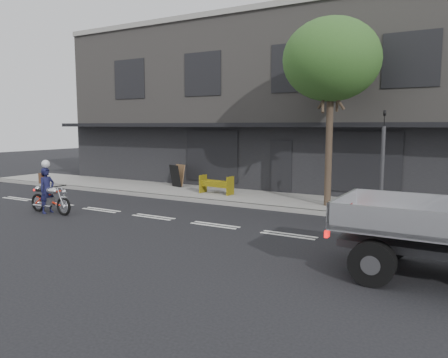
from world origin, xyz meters
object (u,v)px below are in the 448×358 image
at_px(traffic_light_pole, 382,169).
at_px(street_tree, 331,60).
at_px(sandwich_board, 175,176).
at_px(motorcycle, 50,198).
at_px(construction_barrier, 214,185).
at_px(rider, 47,190).

bearing_deg(traffic_light_pole, street_tree, 156.97).
relative_size(traffic_light_pole, sandwich_board, 3.36).
relative_size(street_tree, motorcycle, 3.39).
height_order(motorcycle, construction_barrier, motorcycle).
relative_size(rider, sandwich_board, 1.52).
height_order(street_tree, construction_barrier, street_tree).
xyz_separation_m(traffic_light_pole, rider, (-10.22, -4.65, -0.86)).
relative_size(street_tree, rider, 4.26).
bearing_deg(construction_barrier, rider, -121.01).
bearing_deg(traffic_light_pole, motorcycle, -155.19).
bearing_deg(traffic_light_pole, sandwich_board, 168.62).
distance_m(street_tree, traffic_light_pole, 4.23).
xyz_separation_m(traffic_light_pole, motorcycle, (-10.07, -4.65, -1.13)).
height_order(motorcycle, sandwich_board, sandwich_board).
xyz_separation_m(street_tree, motorcycle, (-8.07, -5.50, -4.75)).
distance_m(street_tree, rider, 10.86).
bearing_deg(street_tree, rider, -146.18).
distance_m(motorcycle, rider, 0.31).
bearing_deg(motorcycle, rider, -179.91).
bearing_deg(motorcycle, street_tree, 34.40).
height_order(street_tree, rider, street_tree).
xyz_separation_m(traffic_light_pole, sandwich_board, (-9.61, 1.94, -0.98)).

